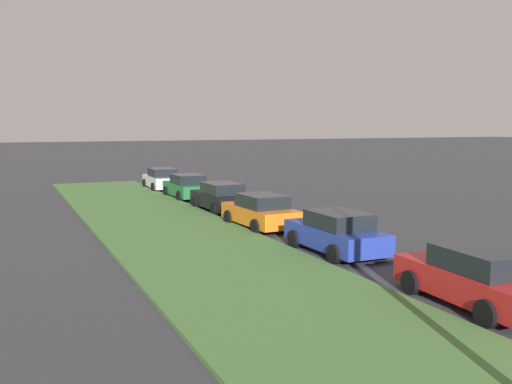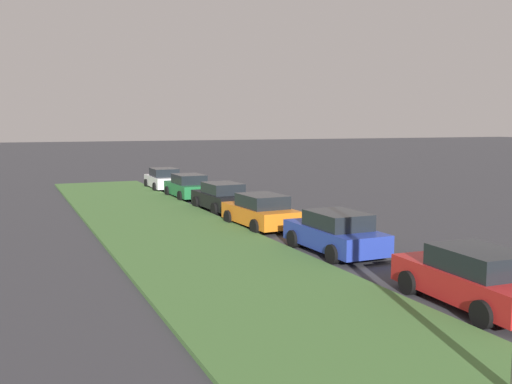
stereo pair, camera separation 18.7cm
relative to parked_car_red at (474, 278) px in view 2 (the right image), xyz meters
name	(u,v)px [view 2 (the right image)]	position (x,y,z in m)	size (l,w,h in m)	color
grass_median	(255,285)	(3.64, 4.27, -0.66)	(60.00, 6.00, 0.12)	#477238
parked_car_red	(474,278)	(0.00, 0.00, 0.00)	(4.38, 2.17, 1.47)	red
parked_car_blue	(335,233)	(6.41, 0.05, 0.00)	(4.32, 2.06, 1.47)	#23389E
parked_car_orange	(261,211)	(11.92, 0.43, 0.00)	(4.39, 2.19, 1.47)	orange
parked_car_black	(222,197)	(17.18, 0.29, 0.00)	(4.37, 2.15, 1.47)	black
parked_car_green	(188,187)	(22.70, 0.42, 0.00)	(4.33, 2.08, 1.47)	#1E6B38
parked_car_white	(164,179)	(27.97, 0.58, 0.00)	(4.33, 2.08, 1.47)	silver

